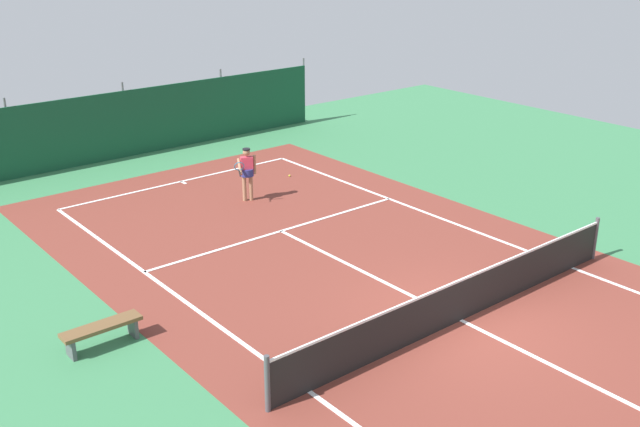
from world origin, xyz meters
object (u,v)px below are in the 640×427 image
at_px(tennis_net, 462,299).
at_px(parked_car, 62,127).
at_px(courtside_bench, 102,330).
at_px(tennis_ball_near_player, 290,176).
at_px(tennis_player, 247,170).

height_order(tennis_net, parked_car, parked_car).
height_order(tennis_net, courtside_bench, tennis_net).
relative_size(tennis_ball_near_player, parked_car, 0.02).
xyz_separation_m(tennis_net, parked_car, (-1.48, 18.04, 0.33)).
bearing_deg(tennis_ball_near_player, parked_car, 119.83).
distance_m(tennis_player, parked_car, 9.27).
xyz_separation_m(tennis_player, tennis_ball_near_player, (2.39, 1.06, -0.93)).
height_order(tennis_player, courtside_bench, tennis_player).
bearing_deg(courtside_bench, tennis_net, -31.09).
bearing_deg(tennis_net, parked_car, 94.70).
xyz_separation_m(tennis_net, courtside_bench, (-6.31, 3.80, -0.14)).
relative_size(tennis_ball_near_player, courtside_bench, 0.04).
distance_m(tennis_net, courtside_bench, 7.37).
relative_size(tennis_net, courtside_bench, 6.33).
relative_size(tennis_player, tennis_ball_near_player, 24.85).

